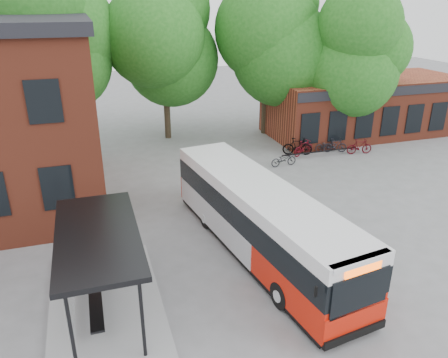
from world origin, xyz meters
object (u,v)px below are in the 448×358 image
object	(u,v)px
bicycle_5	(335,145)
bicycle_7	(359,147)
bicycle_0	(284,159)
bus_shelter	(102,273)
bicycle_1	(297,146)
bicycle_4	(326,145)
bicycle_3	(304,148)
city_bus	(259,220)

from	to	relation	value
bicycle_5	bicycle_7	size ratio (longest dim) A/B	0.93
bicycle_0	bicycle_7	world-z (taller)	bicycle_7
bus_shelter	bicycle_0	distance (m)	14.98
bicycle_5	bicycle_7	bearing A→B (deg)	-106.02
bicycle_1	bicycle_7	bearing A→B (deg)	-83.71
bicycle_0	bicycle_4	bearing A→B (deg)	-70.05
bicycle_1	bicycle_4	distance (m)	2.12
bicycle_5	bicycle_0	bearing A→B (deg)	122.34
bicycle_3	bicycle_4	distance (m)	1.80
bus_shelter	bicycle_1	world-z (taller)	bus_shelter
bicycle_0	bicycle_1	xyz separation A→B (m)	(1.69, 1.59, 0.13)
bicycle_0	bicycle_5	xyz separation A→B (m)	(4.25, 1.31, 0.04)
bicycle_4	bicycle_5	size ratio (longest dim) A/B	1.00
city_bus	bicycle_3	distance (m)	12.08
bicycle_0	bicycle_7	size ratio (longest dim) A/B	0.98
bicycle_3	bicycle_4	bearing A→B (deg)	-100.56
bicycle_1	bicycle_5	world-z (taller)	bicycle_1
bus_shelter	bicycle_0	bearing A→B (deg)	43.07
bicycle_7	bicycle_4	bearing A→B (deg)	66.99
bus_shelter	bicycle_5	world-z (taller)	bus_shelter
city_bus	bicycle_5	distance (m)	13.44
bicycle_1	city_bus	bearing A→B (deg)	167.96
bus_shelter	bicycle_7	xyz separation A→B (m)	(16.46, 10.73, -0.95)
bus_shelter	bicycle_5	distance (m)	19.07
bicycle_1	bicycle_3	size ratio (longest dim) A/B	1.12
bicycle_4	bus_shelter	bearing A→B (deg)	130.70
bus_shelter	bicycle_1	xyz separation A→B (m)	(12.61, 11.79, -0.89)
city_bus	bicycle_7	world-z (taller)	city_bus
city_bus	bicycle_7	distance (m)	13.84
bus_shelter	bicycle_4	bearing A→B (deg)	38.87
bicycle_3	city_bus	bearing A→B (deg)	124.99
city_bus	bicycle_4	bearing A→B (deg)	40.79
bicycle_7	bus_shelter	bearing A→B (deg)	133.17
city_bus	bicycle_0	xyz separation A→B (m)	(4.99, 8.41, -0.98)
bicycle_3	bicycle_7	bearing A→B (deg)	-123.08
city_bus	bicycle_3	xyz separation A→B (m)	(7.01, 9.79, -0.91)
bicycle_0	bicycle_5	distance (m)	4.44
bicycle_3	bicycle_4	size ratio (longest dim) A/B	1.08
bus_shelter	bicycle_4	xyz separation A→B (m)	(14.72, 11.86, -1.05)
bicycle_7	bicycle_3	bearing A→B (deg)	86.37
bicycle_1	bicycle_4	xyz separation A→B (m)	(2.11, 0.07, -0.16)
bicycle_0	bicycle_1	bearing A→B (deg)	-50.36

